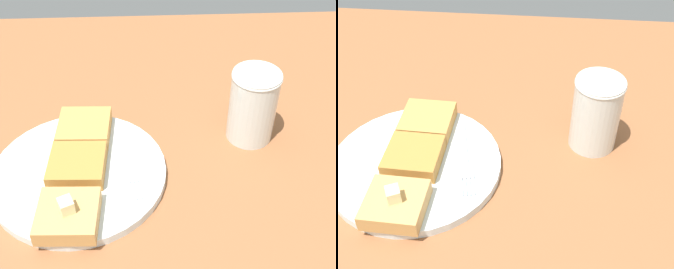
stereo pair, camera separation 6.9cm
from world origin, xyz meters
TOP-DOWN VIEW (x-y plane):
  - table_surface at (0.00, 0.00)cm, footprint 97.30×97.30cm
  - plate at (-0.49, 11.39)cm, footprint 25.49×25.49cm
  - toast_slice_left at (-9.01, 11.72)cm, footprint 8.07×8.19cm
  - toast_slice_middle at (-0.49, 11.39)cm, footprint 8.07×8.19cm
  - toast_slice_right at (8.03, 11.07)cm, footprint 8.07×8.19cm
  - butter_pat_primary at (-9.14, 11.63)cm, footprint 2.49×2.40cm
  - fork at (0.96, 4.03)cm, footprint 15.94×4.81cm
  - syrup_jar at (8.14, -15.03)cm, footprint 7.48×7.48cm

SIDE VIEW (x-z plane):
  - table_surface at x=0.00cm, z-range 0.00..2.44cm
  - plate at x=-0.49cm, z-range 2.54..3.89cm
  - fork at x=0.96cm, z-range 3.79..4.15cm
  - toast_slice_left at x=-9.01cm, z-range 3.79..6.21cm
  - toast_slice_middle at x=-0.49cm, z-range 3.79..6.21cm
  - toast_slice_right at x=8.03cm, z-range 3.79..6.21cm
  - butter_pat_primary at x=-9.14cm, z-range 6.21..8.15cm
  - syrup_jar at x=8.14cm, z-range 2.14..14.03cm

